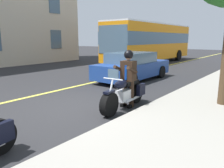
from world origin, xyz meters
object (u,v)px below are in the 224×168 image
motorcycle_main (125,94)px  bus_near (151,41)px  rider_main (128,74)px  car_silver (133,66)px

motorcycle_main → bus_near: 13.28m
rider_main → car_silver: bearing=-149.2°
motorcycle_main → car_silver: size_ratio=0.48×
bus_near → car_silver: bus_near is taller
rider_main → bus_near: bus_near is taller
motorcycle_main → car_silver: bearing=-150.2°
bus_near → car_silver: size_ratio=2.40×
bus_near → motorcycle_main: bearing=24.7°
rider_main → car_silver: 4.52m
car_silver → motorcycle_main: bearing=29.8°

